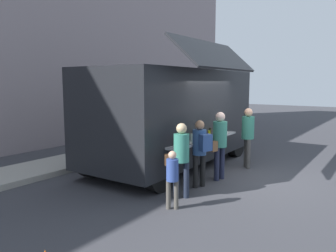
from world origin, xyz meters
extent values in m
plane|color=#38383D|center=(0.00, 0.00, 0.00)|extent=(60.00, 60.00, 0.00)
cube|color=black|center=(0.00, 2.17, 1.56)|extent=(5.89, 2.58, 2.52)
cube|color=black|center=(-0.56, 0.51, 3.14)|extent=(3.23, 0.91, 0.78)
cube|color=black|center=(-0.57, 0.98, 1.87)|extent=(3.06, 0.15, 1.14)
cube|color=#B7B7BC|center=(-0.56, 0.77, 1.00)|extent=(3.22, 0.40, 0.05)
cylinder|color=red|center=(-1.78, 0.74, 1.13)|extent=(0.07, 0.07, 0.22)
cylinder|color=black|center=(-1.54, 0.76, 1.15)|extent=(0.07, 0.07, 0.25)
cylinder|color=silver|center=(-1.24, 0.76, 1.13)|extent=(0.07, 0.07, 0.21)
cylinder|color=yellow|center=(-0.98, 0.78, 1.15)|extent=(0.08, 0.08, 0.26)
cylinder|color=black|center=(-0.71, 0.75, 1.13)|extent=(0.06, 0.06, 0.21)
cylinder|color=yellow|center=(-0.44, 0.71, 1.12)|extent=(0.06, 0.06, 0.20)
cylinder|color=black|center=(-0.16, 0.83, 1.14)|extent=(0.07, 0.07, 0.23)
cylinder|color=orange|center=(0.12, 0.74, 1.14)|extent=(0.08, 0.08, 0.23)
cylinder|color=yellow|center=(0.38, 0.74, 1.13)|extent=(0.06, 0.06, 0.21)
cylinder|color=silver|center=(0.66, 0.79, 1.12)|extent=(0.06, 0.06, 0.20)
cube|color=black|center=(2.87, 2.22, 2.02)|extent=(0.12, 2.11, 1.11)
cylinder|color=black|center=(2.20, 3.30, 0.45)|extent=(0.90, 0.28, 0.90)
cylinder|color=black|center=(2.24, 1.12, 0.45)|extent=(0.90, 0.28, 0.90)
cylinder|color=black|center=(-2.24, 3.23, 0.45)|extent=(0.90, 0.28, 0.90)
cylinder|color=black|center=(-2.21, 1.04, 0.45)|extent=(0.90, 0.28, 0.90)
cylinder|color=#2B6537|center=(4.49, 4.47, 0.51)|extent=(0.60, 0.60, 1.02)
cylinder|color=#20243B|center=(-0.67, 0.36, 0.43)|extent=(0.13, 0.13, 0.85)
cylinder|color=#20243B|center=(-0.45, 0.33, 0.43)|extent=(0.13, 0.13, 0.85)
cylinder|color=#35806C|center=(-0.56, 0.35, 1.17)|extent=(0.35, 0.35, 0.64)
sphere|color=beige|center=(-0.56, 0.35, 1.61)|extent=(0.24, 0.24, 0.24)
cube|color=brown|center=(-0.84, 0.39, 0.90)|extent=(0.23, 0.17, 0.25)
cylinder|color=black|center=(-1.48, 0.51, 0.39)|extent=(0.12, 0.12, 0.78)
cylinder|color=black|center=(-1.29, 0.42, 0.39)|extent=(0.12, 0.12, 0.78)
cylinder|color=#2E4F83|center=(-1.39, 0.47, 1.08)|extent=(0.32, 0.32, 0.59)
sphere|color=#A17252|center=(-1.39, 0.47, 1.48)|extent=(0.22, 0.22, 0.22)
cube|color=#2B4885|center=(-1.49, 0.24, 1.11)|extent=(0.31, 0.27, 0.38)
cylinder|color=#1E2535|center=(-2.34, 0.48, 0.40)|extent=(0.13, 0.13, 0.79)
cylinder|color=#1E2535|center=(-2.20, 0.32, 0.40)|extent=(0.13, 0.13, 0.79)
cylinder|color=#327E6B|center=(-2.27, 0.40, 1.09)|extent=(0.33, 0.33, 0.60)
sphere|color=#D0B083|center=(-2.27, 0.40, 1.51)|extent=(0.22, 0.22, 0.22)
cube|color=brown|center=(-2.44, 0.59, 0.84)|extent=(0.23, 0.23, 0.23)
cylinder|color=#484644|center=(0.93, 0.17, 0.43)|extent=(0.14, 0.14, 0.85)
cylinder|color=#484644|center=(1.12, 0.30, 0.43)|extent=(0.14, 0.14, 0.85)
cylinder|color=#327E69|center=(1.02, 0.24, 1.17)|extent=(0.35, 0.35, 0.64)
sphere|color=#DDA17F|center=(1.02, 0.24, 1.62)|extent=(0.24, 0.24, 0.24)
cylinder|color=#4F4A43|center=(-2.94, 0.26, 0.28)|extent=(0.09, 0.09, 0.57)
cylinder|color=#4F4A43|center=(-2.86, 0.13, 0.28)|extent=(0.09, 0.09, 0.57)
cylinder|color=#304890|center=(-2.90, 0.20, 0.78)|extent=(0.24, 0.24, 0.43)
sphere|color=#D9A687|center=(-2.90, 0.20, 1.08)|extent=(0.16, 0.16, 0.16)
camera|label=1|loc=(-8.04, -3.31, 2.44)|focal=35.40mm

